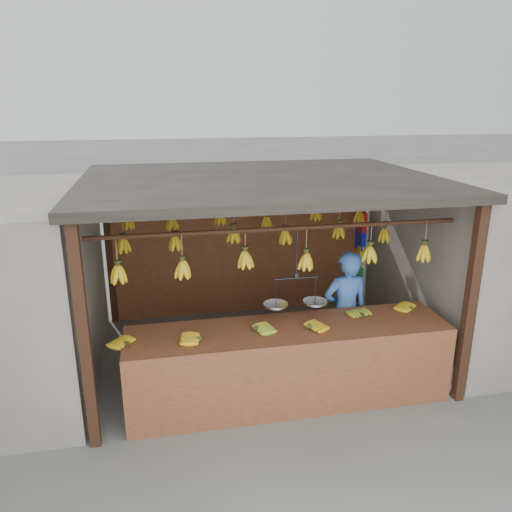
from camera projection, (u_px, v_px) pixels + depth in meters
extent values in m
plane|color=#5B5B57|center=(260.00, 354.00, 6.78)|extent=(80.00, 80.00, 0.00)
cube|color=black|center=(85.00, 341.00, 4.65)|extent=(0.10, 0.10, 2.30)
cube|color=black|center=(469.00, 307.00, 5.41)|extent=(0.10, 0.10, 2.30)
cube|color=black|center=(109.00, 250.00, 7.45)|extent=(0.10, 0.10, 2.30)
cube|color=black|center=(360.00, 236.00, 8.21)|extent=(0.10, 0.10, 2.30)
cube|color=black|center=(261.00, 181.00, 6.07)|extent=(4.30, 3.30, 0.10)
cylinder|color=black|center=(281.00, 229.00, 5.24)|extent=(4.00, 0.05, 0.05)
cylinder|color=black|center=(261.00, 209.00, 6.18)|extent=(4.00, 0.05, 0.05)
cylinder|color=black|center=(246.00, 195.00, 7.11)|extent=(4.00, 0.05, 0.05)
cube|color=brown|center=(241.00, 258.00, 7.91)|extent=(4.00, 0.06, 1.80)
cube|color=slate|center=(507.00, 257.00, 7.12)|extent=(3.00, 3.00, 2.30)
cube|color=brown|center=(289.00, 331.00, 5.51)|extent=(3.58, 0.80, 0.08)
cube|color=brown|center=(298.00, 382.00, 5.26)|extent=(3.58, 0.04, 0.90)
cube|color=black|center=(134.00, 401.00, 4.99)|extent=(0.07, 0.07, 0.82)
cube|color=black|center=(441.00, 367.00, 5.64)|extent=(0.07, 0.07, 0.82)
cube|color=black|center=(136.00, 367.00, 5.65)|extent=(0.07, 0.07, 0.82)
cube|color=black|center=(411.00, 339.00, 6.29)|extent=(0.07, 0.07, 0.82)
ellipsoid|color=gold|center=(128.00, 344.00, 5.05)|extent=(0.30, 0.29, 0.06)
ellipsoid|color=gold|center=(199.00, 339.00, 5.17)|extent=(0.26, 0.21, 0.06)
ellipsoid|color=#92A523|center=(257.00, 330.00, 5.36)|extent=(0.28, 0.23, 0.06)
ellipsoid|color=gold|center=(311.00, 328.00, 5.41)|extent=(0.29, 0.26, 0.06)
ellipsoid|color=#92A523|center=(363.00, 316.00, 5.72)|extent=(0.23, 0.27, 0.06)
ellipsoid|color=gold|center=(412.00, 309.00, 5.90)|extent=(0.29, 0.30, 0.06)
ellipsoid|color=gold|center=(118.00, 274.00, 5.03)|extent=(0.16, 0.16, 0.28)
ellipsoid|color=gold|center=(183.00, 270.00, 5.12)|extent=(0.16, 0.16, 0.28)
ellipsoid|color=gold|center=(245.00, 260.00, 5.29)|extent=(0.16, 0.16, 0.28)
ellipsoid|color=gold|center=(306.00, 262.00, 5.45)|extent=(0.16, 0.16, 0.28)
ellipsoid|color=gold|center=(370.00, 254.00, 5.59)|extent=(0.16, 0.16, 0.28)
ellipsoid|color=gold|center=(424.00, 253.00, 5.63)|extent=(0.16, 0.16, 0.28)
ellipsoid|color=gold|center=(124.00, 245.00, 6.02)|extent=(0.16, 0.16, 0.28)
ellipsoid|color=gold|center=(175.00, 243.00, 6.10)|extent=(0.16, 0.16, 0.28)
ellipsoid|color=gold|center=(234.00, 235.00, 6.25)|extent=(0.16, 0.16, 0.28)
ellipsoid|color=gold|center=(285.00, 237.00, 6.39)|extent=(0.16, 0.16, 0.28)
ellipsoid|color=gold|center=(339.00, 231.00, 6.46)|extent=(0.16, 0.16, 0.28)
ellipsoid|color=gold|center=(384.00, 235.00, 6.57)|extent=(0.16, 0.16, 0.28)
ellipsoid|color=gold|center=(128.00, 223.00, 6.92)|extent=(0.16, 0.16, 0.28)
ellipsoid|color=gold|center=(172.00, 223.00, 6.98)|extent=(0.16, 0.16, 0.28)
ellipsoid|color=gold|center=(220.00, 218.00, 7.19)|extent=(0.16, 0.16, 0.28)
ellipsoid|color=gold|center=(267.00, 223.00, 7.26)|extent=(0.16, 0.16, 0.28)
ellipsoid|color=gold|center=(316.00, 214.00, 7.38)|extent=(0.16, 0.16, 0.28)
ellipsoid|color=gold|center=(359.00, 217.00, 7.52)|extent=(0.16, 0.16, 0.28)
cylinder|color=black|center=(297.00, 253.00, 5.36)|extent=(0.02, 0.02, 0.57)
cylinder|color=black|center=(296.00, 278.00, 5.45)|extent=(0.49, 0.04, 0.02)
cylinder|color=silver|center=(276.00, 305.00, 5.50)|extent=(0.26, 0.26, 0.02)
cylinder|color=silver|center=(315.00, 302.00, 5.57)|extent=(0.26, 0.26, 0.02)
imported|color=#3359A5|center=(345.00, 312.00, 6.16)|extent=(0.58, 0.39, 1.58)
cube|color=red|center=(362.00, 222.00, 7.98)|extent=(0.08, 0.26, 0.34)
cube|color=#1426BF|center=(360.00, 239.00, 8.07)|extent=(0.08, 0.26, 0.34)
cube|color=yellow|center=(359.00, 255.00, 8.14)|extent=(0.08, 0.26, 0.34)
cube|color=#199926|center=(358.00, 276.00, 8.25)|extent=(0.08, 0.26, 0.34)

